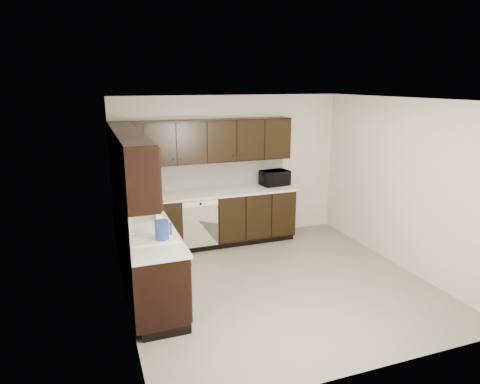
% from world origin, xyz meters
% --- Properties ---
extents(floor, '(4.00, 4.00, 0.00)m').
position_xyz_m(floor, '(0.00, 0.00, 0.00)').
color(floor, gray).
rests_on(floor, ground).
extents(ceiling, '(4.00, 4.00, 0.00)m').
position_xyz_m(ceiling, '(0.00, 0.00, 2.50)').
color(ceiling, white).
rests_on(ceiling, wall_back).
extents(wall_back, '(4.00, 0.02, 2.50)m').
position_xyz_m(wall_back, '(0.00, 2.00, 1.25)').
color(wall_back, beige).
rests_on(wall_back, floor).
extents(wall_left, '(0.02, 4.00, 2.50)m').
position_xyz_m(wall_left, '(-2.00, 0.00, 1.25)').
color(wall_left, beige).
rests_on(wall_left, floor).
extents(wall_right, '(0.02, 4.00, 2.50)m').
position_xyz_m(wall_right, '(2.00, 0.00, 1.25)').
color(wall_right, beige).
rests_on(wall_right, floor).
extents(wall_front, '(4.00, 0.02, 2.50)m').
position_xyz_m(wall_front, '(0.00, -2.00, 1.25)').
color(wall_front, beige).
rests_on(wall_front, floor).
extents(lower_cabinets, '(3.00, 2.80, 0.90)m').
position_xyz_m(lower_cabinets, '(-1.01, 1.11, 0.41)').
color(lower_cabinets, black).
rests_on(lower_cabinets, floor).
extents(countertop, '(3.03, 2.83, 0.04)m').
position_xyz_m(countertop, '(-1.01, 1.11, 0.92)').
color(countertop, beige).
rests_on(countertop, lower_cabinets).
extents(backsplash, '(3.00, 2.80, 0.48)m').
position_xyz_m(backsplash, '(-1.22, 1.32, 1.18)').
color(backsplash, silver).
rests_on(backsplash, countertop).
extents(upper_cabinets, '(3.00, 2.80, 0.70)m').
position_xyz_m(upper_cabinets, '(-1.10, 1.20, 1.77)').
color(upper_cabinets, black).
rests_on(upper_cabinets, wall_back).
extents(dishwasher, '(0.58, 0.04, 0.78)m').
position_xyz_m(dishwasher, '(-0.70, 1.41, 0.55)').
color(dishwasher, '#EFE3C3').
rests_on(dishwasher, lower_cabinets).
extents(sink, '(0.54, 0.82, 0.42)m').
position_xyz_m(sink, '(-1.68, -0.01, 0.88)').
color(sink, '#EFE3C3').
rests_on(sink, countertop).
extents(microwave, '(0.51, 0.38, 0.26)m').
position_xyz_m(microwave, '(0.75, 1.76, 1.07)').
color(microwave, black).
rests_on(microwave, countertop).
extents(soap_bottle_a, '(0.12, 0.12, 0.21)m').
position_xyz_m(soap_bottle_a, '(-1.51, 0.52, 1.05)').
color(soap_bottle_a, gray).
rests_on(soap_bottle_a, countertop).
extents(soap_bottle_b, '(0.12, 0.12, 0.23)m').
position_xyz_m(soap_bottle_b, '(-1.84, 0.76, 1.05)').
color(soap_bottle_b, gray).
rests_on(soap_bottle_b, countertop).
extents(toaster_oven, '(0.42, 0.37, 0.22)m').
position_xyz_m(toaster_oven, '(-1.75, 1.72, 1.05)').
color(toaster_oven, silver).
rests_on(toaster_oven, countertop).
extents(storage_bin, '(0.47, 0.35, 0.18)m').
position_xyz_m(storage_bin, '(-1.62, 1.35, 1.03)').
color(storage_bin, silver).
rests_on(storage_bin, countertop).
extents(blue_pitcher, '(0.19, 0.19, 0.24)m').
position_xyz_m(blue_pitcher, '(-1.60, -0.29, 1.06)').
color(blue_pitcher, navy).
rests_on(blue_pitcher, countertop).
extents(teal_tumbler, '(0.10, 0.10, 0.21)m').
position_xyz_m(teal_tumbler, '(-1.51, 0.89, 1.04)').
color(teal_tumbler, '#0C8484').
rests_on(teal_tumbler, countertop).
extents(paper_towel_roll, '(0.19, 0.19, 0.32)m').
position_xyz_m(paper_towel_roll, '(-1.59, 1.09, 1.10)').
color(paper_towel_roll, silver).
rests_on(paper_towel_roll, countertop).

